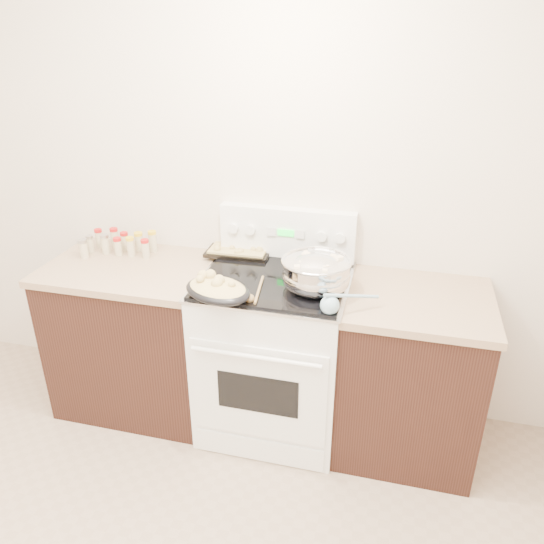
% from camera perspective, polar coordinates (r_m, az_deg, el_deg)
% --- Properties ---
extents(counter_left, '(0.93, 0.67, 0.92)m').
position_cam_1_polar(counter_left, '(3.26, -14.10, -6.57)').
color(counter_left, black).
rests_on(counter_left, ground).
extents(counter_right, '(0.73, 0.67, 0.92)m').
position_cam_1_polar(counter_right, '(2.94, 14.48, -10.56)').
color(counter_right, black).
rests_on(counter_right, ground).
extents(kitchen_range, '(0.78, 0.73, 1.22)m').
position_cam_1_polar(kitchen_range, '(2.97, 0.26, -8.47)').
color(kitchen_range, white).
rests_on(kitchen_range, ground).
extents(mixing_bowl, '(0.38, 0.38, 0.20)m').
position_cam_1_polar(mixing_bowl, '(2.61, 4.78, -0.17)').
color(mixing_bowl, silver).
rests_on(mixing_bowl, kitchen_range).
extents(roasting_pan, '(0.41, 0.35, 0.12)m').
position_cam_1_polar(roasting_pan, '(2.54, -5.91, -1.81)').
color(roasting_pan, black).
rests_on(roasting_pan, kitchen_range).
extents(baking_sheet, '(0.37, 0.26, 0.06)m').
position_cam_1_polar(baking_sheet, '(3.05, -3.50, 2.48)').
color(baking_sheet, black).
rests_on(baking_sheet, kitchen_range).
extents(wooden_spoon, '(0.06, 0.29, 0.04)m').
position_cam_1_polar(wooden_spoon, '(2.55, -1.99, -2.47)').
color(wooden_spoon, '#997646').
rests_on(wooden_spoon, kitchen_range).
extents(blue_ladle, '(0.26, 0.19, 0.11)m').
position_cam_1_polar(blue_ladle, '(2.43, 6.46, -3.47)').
color(blue_ladle, '#7EA3BC').
rests_on(blue_ladle, kitchen_range).
extents(spice_jars, '(0.40, 0.23, 0.13)m').
position_cam_1_polar(spice_jars, '(3.21, -16.12, 2.99)').
color(spice_jars, '#BFB28C').
rests_on(spice_jars, counter_left).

